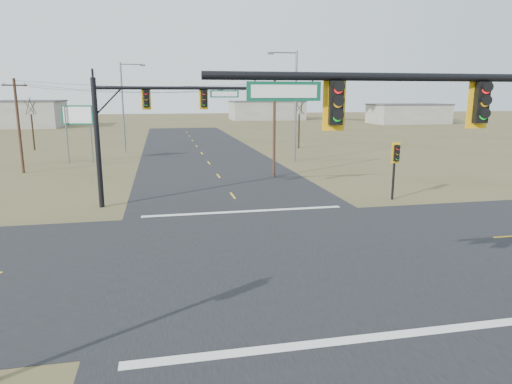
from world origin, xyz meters
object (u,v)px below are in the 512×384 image
utility_pole_near (274,127)px  mast_arm_near (493,139)px  mast_arm_far (144,115)px  streetlight_c (125,103)px  bare_tree_b (30,106)px  utility_pole_far (19,124)px  highway_sign (78,122)px  bare_tree_c (299,106)px  streetlight_b (274,107)px  streetlight_a (294,101)px  pedestal_signal_ne (396,157)px

utility_pole_near → mast_arm_near: bearing=-91.4°
mast_arm_far → streetlight_c: (-3.13, 28.46, 0.33)m
bare_tree_b → utility_pole_near: bearing=-44.8°
mast_arm_near → utility_pole_far: 39.20m
highway_sign → bare_tree_c: size_ratio=0.83×
utility_pole_far → bare_tree_b: (-3.61, 18.53, 1.19)m
mast_arm_near → mast_arm_far: bearing=128.4°
mast_arm_far → bare_tree_b: 36.47m
utility_pole_near → streetlight_b: bearing=76.2°
utility_pole_far → mast_arm_near: bearing=-57.8°
streetlight_a → streetlight_b: 18.54m
streetlight_a → bare_tree_c: size_ratio=1.59×
mast_arm_near → pedestal_signal_ne: bearing=79.8°
mast_arm_near → pedestal_signal_ne: size_ratio=2.96×
utility_pole_far → bare_tree_c: size_ratio=1.18×
utility_pole_far → bare_tree_b: 18.92m
streetlight_c → highway_sign: bearing=-127.6°
mast_arm_near → streetlight_a: (4.81, 35.29, 0.60)m
mast_arm_near → utility_pole_far: (-20.88, 33.14, -1.35)m
mast_arm_far → highway_sign: 21.67m
utility_pole_far → streetlight_a: 25.85m
streetlight_a → bare_tree_b: 33.58m
utility_pole_near → utility_pole_far: (-21.53, 6.47, 0.12)m
highway_sign → streetlight_b: size_ratio=0.63×
bare_tree_b → bare_tree_c: size_ratio=0.98×
streetlight_b → streetlight_c: 21.16m
utility_pole_near → highway_sign: utility_pole_near is taller
streetlight_b → bare_tree_c: (1.71, -6.83, 0.28)m
pedestal_signal_ne → bare_tree_b: bearing=137.2°
streetlight_a → bare_tree_c: bearing=70.5°
mast_arm_far → highway_sign: bearing=94.1°
highway_sign → streetlight_b: 28.38m
pedestal_signal_ne → streetlight_b: size_ratio=0.41×
mast_arm_far → pedestal_signal_ne: bearing=-22.2°
pedestal_signal_ne → highway_sign: size_ratio=0.66×
mast_arm_near → streetlight_c: streetlight_c is taller
mast_arm_far → bare_tree_b: bearing=98.6°
highway_sign → bare_tree_b: 15.07m
bare_tree_c → streetlight_a: bearing=-109.9°
mast_arm_near → bare_tree_c: 47.65m
streetlight_a → pedestal_signal_ne: bearing=-85.1°
streetlight_c → streetlight_a: bearing=-44.0°
streetlight_a → mast_arm_far: bearing=-130.1°
utility_pole_near → streetlight_c: streetlight_c is taller
utility_pole_far → streetlight_c: streetlight_c is taller
mast_arm_far → streetlight_c: size_ratio=0.91×
mast_arm_far → streetlight_a: size_ratio=0.87×
mast_arm_far → highway_sign: mast_arm_far is taller
bare_tree_b → bare_tree_c: bearing=-8.3°
mast_arm_near → utility_pole_near: (0.65, 26.67, -1.47)m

